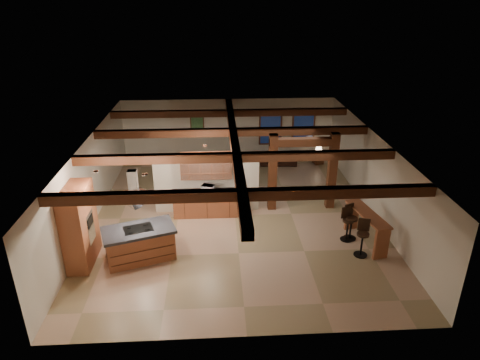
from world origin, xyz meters
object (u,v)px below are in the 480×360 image
at_px(dining_table, 228,183).
at_px(sofa, 272,157).
at_px(kitchen_island, 140,243).
at_px(bar_counter, 367,223).

xyz_separation_m(dining_table, sofa, (2.18, 2.82, 0.04)).
relative_size(kitchen_island, dining_table, 1.39).
bearing_deg(kitchen_island, dining_table, 59.47).
bearing_deg(bar_counter, sofa, 106.42).
bearing_deg(kitchen_island, bar_counter, 3.75).
distance_m(sofa, bar_counter, 7.44).
xyz_separation_m(dining_table, bar_counter, (4.29, -4.31, 0.43)).
height_order(dining_table, sofa, sofa).
xyz_separation_m(kitchen_island, sofa, (5.00, 7.59, -0.19)).
bearing_deg(dining_table, sofa, 61.19).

